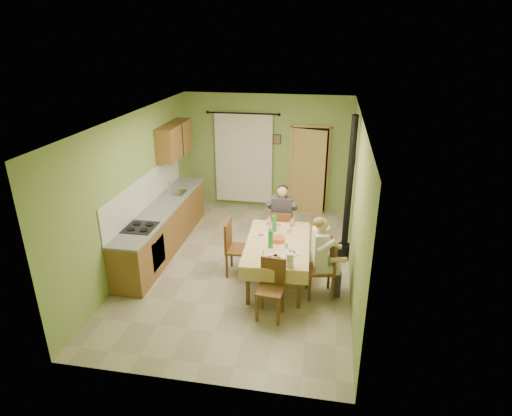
% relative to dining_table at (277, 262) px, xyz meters
% --- Properties ---
extents(floor, '(4.00, 6.00, 0.01)m').
position_rel_dining_table_xyz_m(floor, '(-0.72, 0.43, -0.38)').
color(floor, tan).
rests_on(floor, ground).
extents(room_shell, '(4.04, 6.04, 2.82)m').
position_rel_dining_table_xyz_m(room_shell, '(-0.72, 0.43, 1.44)').
color(room_shell, '#88A655').
rests_on(room_shell, ground).
extents(kitchen_run, '(0.64, 3.64, 1.56)m').
position_rel_dining_table_xyz_m(kitchen_run, '(-2.43, 0.83, 0.10)').
color(kitchen_run, brown).
rests_on(kitchen_run, ground).
extents(upper_cabinets, '(0.35, 1.40, 0.70)m').
position_rel_dining_table_xyz_m(upper_cabinets, '(-2.54, 2.13, 1.57)').
color(upper_cabinets, brown).
rests_on(upper_cabinets, room_shell).
extents(curtain, '(1.70, 0.07, 2.22)m').
position_rel_dining_table_xyz_m(curtain, '(-1.27, 3.33, 0.88)').
color(curtain, black).
rests_on(curtain, ground).
extents(doorway, '(0.96, 0.28, 2.15)m').
position_rel_dining_table_xyz_m(doorway, '(0.32, 3.35, 0.67)').
color(doorway, black).
rests_on(doorway, ground).
extents(dining_table, '(1.18, 1.87, 0.76)m').
position_rel_dining_table_xyz_m(dining_table, '(0.00, 0.00, 0.00)').
color(dining_table, '#E2B679').
rests_on(dining_table, ground).
extents(tableware, '(0.86, 1.64, 0.33)m').
position_rel_dining_table_xyz_m(tableware, '(0.01, -0.11, 0.45)').
color(tableware, white).
rests_on(tableware, dining_table).
extents(chair_far, '(0.38, 0.38, 0.93)m').
position_rel_dining_table_xyz_m(chair_far, '(-0.05, 1.03, -0.09)').
color(chair_far, brown).
rests_on(chair_far, ground).
extents(chair_near, '(0.42, 0.42, 0.95)m').
position_rel_dining_table_xyz_m(chair_near, '(0.03, -1.05, -0.09)').
color(chair_near, brown).
rests_on(chair_near, ground).
extents(chair_right, '(0.50, 0.50, 0.99)m').
position_rel_dining_table_xyz_m(chair_right, '(0.77, -0.31, -0.09)').
color(chair_right, brown).
rests_on(chair_right, ground).
extents(chair_left, '(0.47, 0.47, 1.03)m').
position_rel_dining_table_xyz_m(chair_left, '(-0.72, 0.15, -0.09)').
color(chair_left, brown).
rests_on(chair_left, ground).
extents(man_far, '(0.59, 0.47, 1.39)m').
position_rel_dining_table_xyz_m(man_far, '(-0.05, 1.04, 0.50)').
color(man_far, '#38333D').
rests_on(man_far, chair_far).
extents(man_right, '(0.53, 0.62, 1.39)m').
position_rel_dining_table_xyz_m(man_right, '(0.76, -0.31, 0.50)').
color(man_right, silver).
rests_on(man_right, chair_right).
extents(stove_flue, '(0.24, 0.24, 2.80)m').
position_rel_dining_table_xyz_m(stove_flue, '(1.18, 1.03, 0.65)').
color(stove_flue, black).
rests_on(stove_flue, ground).
extents(picture_back, '(0.19, 0.03, 0.23)m').
position_rel_dining_table_xyz_m(picture_back, '(-0.47, 3.40, 1.37)').
color(picture_back, black).
rests_on(picture_back, room_shell).
extents(picture_right, '(0.03, 0.31, 0.21)m').
position_rel_dining_table_xyz_m(picture_right, '(1.25, 1.63, 1.47)').
color(picture_right, brown).
rests_on(picture_right, room_shell).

